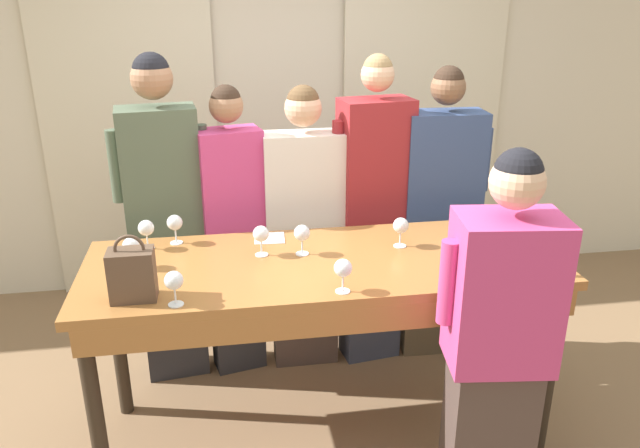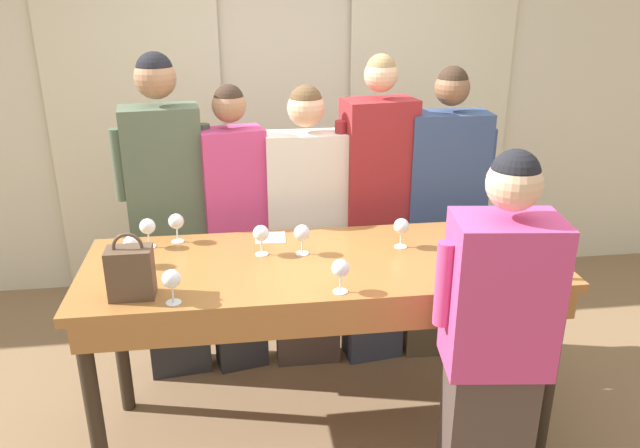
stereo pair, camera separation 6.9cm
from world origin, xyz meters
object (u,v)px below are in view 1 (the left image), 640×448
at_px(wine_glass_back_right, 175,224).
at_px(guest_striped_shirt, 373,213).
at_px(wine_glass_center_mid, 261,235).
at_px(wine_glass_back_left, 343,269).
at_px(tasting_bar, 324,284).
at_px(wine_glass_front_left, 131,246).
at_px(wine_glass_front_mid, 401,226).
at_px(wine_glass_back_mid, 462,262).
at_px(guest_navy_coat, 439,216).
at_px(host_pouring, 497,349).
at_px(guest_pink_top, 233,230).
at_px(wine_glass_front_right, 535,230).
at_px(wine_glass_center_left, 302,234).
at_px(guest_cream_sweater, 304,228).
at_px(wine_glass_near_host, 146,229).
at_px(guest_olive_jacket, 165,220).
at_px(wine_bottle, 496,249).
at_px(handbag, 132,274).
at_px(wine_glass_center_right, 174,281).

xyz_separation_m(wine_glass_back_right, guest_striped_shirt, (1.10, 0.37, -0.14)).
relative_size(wine_glass_center_mid, wine_glass_back_left, 1.00).
xyz_separation_m(tasting_bar, wine_glass_back_left, (0.03, -0.30, 0.22)).
height_order(wine_glass_front_left, wine_glass_front_mid, same).
bearing_deg(wine_glass_back_left, wine_glass_back_mid, -1.67).
height_order(guest_navy_coat, host_pouring, guest_navy_coat).
bearing_deg(wine_glass_front_mid, guest_pink_top, 144.04).
distance_m(wine_glass_front_right, guest_striped_shirt, 0.96).
xyz_separation_m(wine_glass_center_left, guest_cream_sweater, (0.09, 0.60, -0.21)).
height_order(wine_glass_near_host, guest_olive_jacket, guest_olive_jacket).
relative_size(tasting_bar, wine_glass_back_left, 14.92).
height_order(wine_glass_front_mid, guest_navy_coat, guest_navy_coat).
xyz_separation_m(wine_bottle, wine_glass_near_host, (-1.55, 0.53, -0.01)).
bearing_deg(wine_bottle, wine_glass_center_left, 156.93).
xyz_separation_m(handbag, guest_cream_sweater, (0.83, 0.94, -0.22)).
distance_m(guest_cream_sweater, guest_navy_coat, 0.81).
bearing_deg(wine_glass_back_right, wine_glass_back_left, -41.93).
xyz_separation_m(wine_glass_back_left, guest_navy_coat, (0.78, 1.01, -0.18)).
bearing_deg(wine_glass_back_right, wine_glass_front_right, -11.87).
xyz_separation_m(wine_glass_center_right, host_pouring, (1.25, -0.30, -0.25)).
xyz_separation_m(guest_pink_top, guest_striped_shirt, (0.81, 0.00, 0.06)).
bearing_deg(host_pouring, wine_glass_front_left, 154.76).
bearing_deg(guest_olive_jacket, host_pouring, -44.04).
height_order(wine_glass_back_left, wine_glass_near_host, same).
relative_size(tasting_bar, guest_pink_top, 1.30).
distance_m(tasting_bar, guest_striped_shirt, 0.83).
xyz_separation_m(tasting_bar, wine_glass_near_host, (-0.82, 0.29, 0.22)).
distance_m(handbag, wine_glass_center_left, 0.81).
bearing_deg(guest_pink_top, tasting_bar, -60.60).
bearing_deg(guest_olive_jacket, guest_pink_top, 0.00).
height_order(wine_bottle, guest_pink_top, guest_pink_top).
xyz_separation_m(handbag, wine_glass_back_right, (0.14, 0.57, -0.01)).
bearing_deg(tasting_bar, wine_bottle, -17.90).
height_order(wine_glass_front_mid, wine_glass_back_mid, same).
relative_size(wine_glass_center_mid, guest_pink_top, 0.09).
height_order(wine_bottle, wine_glass_front_mid, wine_bottle).
height_order(wine_glass_center_left, guest_striped_shirt, guest_striped_shirt).
distance_m(wine_glass_front_mid, wine_glass_center_left, 0.49).
distance_m(wine_glass_back_left, wine_glass_near_host, 1.04).
bearing_deg(wine_bottle, guest_striped_shirt, 108.50).
relative_size(guest_cream_sweater, guest_navy_coat, 0.95).
height_order(handbag, wine_glass_center_mid, handbag).
bearing_deg(handbag, wine_glass_back_mid, -3.83).
height_order(wine_glass_front_left, wine_glass_center_mid, same).
relative_size(tasting_bar, guest_cream_sweater, 1.31).
bearing_deg(guest_striped_shirt, guest_pink_top, 180.00).
bearing_deg(guest_navy_coat, wine_glass_front_left, -159.37).
distance_m(wine_glass_back_left, wine_glass_back_mid, 0.51).
height_order(wine_glass_near_host, guest_striped_shirt, guest_striped_shirt).
height_order(tasting_bar, wine_glass_center_right, wine_glass_center_right).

